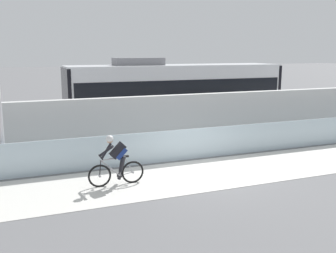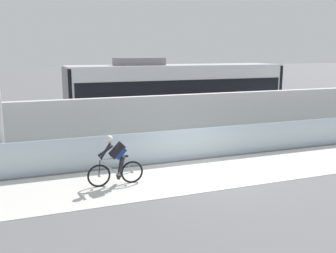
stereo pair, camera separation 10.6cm
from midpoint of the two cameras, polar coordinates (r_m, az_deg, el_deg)
name	(u,v)px [view 2 (the right image)]	position (r m, az deg, el deg)	size (l,w,h in m)	color
ground_plane	(207,174)	(13.24, 6.04, -7.00)	(200.00, 200.00, 0.00)	slate
bike_path_deck	(207,173)	(13.23, 6.04, -6.98)	(32.00, 3.20, 0.01)	silver
glass_parapet	(185,145)	(14.68, 2.83, -2.72)	(32.00, 0.05, 1.19)	silver
concrete_barrier_wall	(169,122)	(16.19, 0.29, 0.63)	(32.00, 0.36, 2.31)	silver
tram_rail_near	(151,137)	(18.71, -2.46, -1.55)	(32.00, 0.08, 0.01)	#595654
tram_rail_far	(142,131)	(20.05, -3.76, -0.71)	(32.00, 0.08, 0.01)	#595654
tram	(176,96)	(19.63, 1.41, 4.64)	(11.06, 2.54, 3.81)	silver
cyclist_on_bike	(116,161)	(11.96, -7.57, -5.10)	(1.77, 0.58, 1.61)	black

